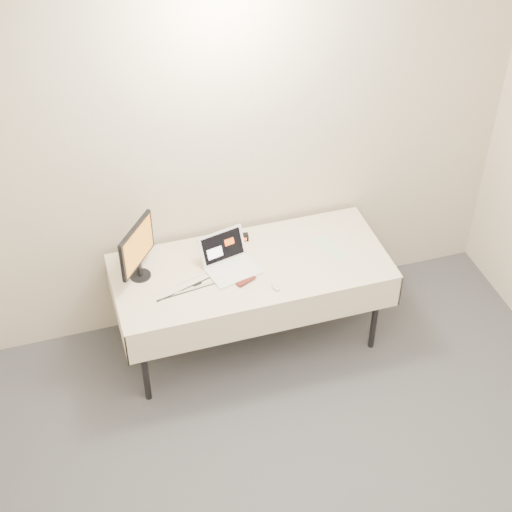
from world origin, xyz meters
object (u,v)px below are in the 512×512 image
object	(u,v)px
laptop	(229,261)
book	(230,270)
monitor	(137,248)
table	(251,272)

from	to	relation	value
laptop	book	world-z (taller)	laptop
laptop	monitor	xyz separation A→B (m)	(-0.59, 0.08, 0.19)
table	laptop	world-z (taller)	laptop
book	monitor	bearing A→B (deg)	134.93
book	table	bearing A→B (deg)	9.22
table	laptop	xyz separation A→B (m)	(-0.14, 0.03, 0.12)
table	monitor	size ratio (longest dim) A/B	4.51
table	monitor	world-z (taller)	monitor
book	laptop	bearing A→B (deg)	55.64
laptop	table	bearing A→B (deg)	-25.19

